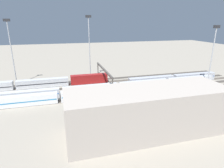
{
  "coord_description": "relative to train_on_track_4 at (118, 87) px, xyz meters",
  "views": [
    {
      "loc": [
        17.6,
        81.95,
        29.01
      ],
      "look_at": [
        -3.73,
        3.92,
        2.5
      ],
      "focal_mm": 30.35,
      "sensor_mm": 36.0,
      "label": 1
    }
  ],
  "objects": [
    {
      "name": "track_bed_3",
      "position": [
        5.6,
        -5.0,
        -1.94
      ],
      "size": [
        140.0,
        2.8,
        0.12
      ],
      "primitive_type": "cube",
      "color": "#4C443D",
      "rests_on": "ground_plane"
    },
    {
      "name": "train_on_track_4",
      "position": [
        0.0,
        0.0,
        0.0
      ],
      "size": [
        95.6,
        3.06,
        3.8
      ],
      "color": "#B7BABF",
      "rests_on": "ground_plane"
    },
    {
      "name": "track_bed_0",
      "position": [
        5.6,
        -20.0,
        -1.94
      ],
      "size": [
        140.0,
        2.8,
        0.12
      ],
      "primitive_type": "cube",
      "color": "#3D3833",
      "rests_on": "ground_plane"
    },
    {
      "name": "train_on_track_5",
      "position": [
        12.87,
        5.0,
        0.02
      ],
      "size": [
        71.4,
        3.06,
        3.8
      ],
      "color": "silver",
      "rests_on": "ground_plane"
    },
    {
      "name": "track_bed_5",
      "position": [
        5.6,
        5.0,
        -1.94
      ],
      "size": [
        140.0,
        2.8,
        0.12
      ],
      "primitive_type": "cube",
      "color": "#4C443D",
      "rests_on": "ground_plane"
    },
    {
      "name": "track_bed_1",
      "position": [
        5.6,
        -15.0,
        -1.94
      ],
      "size": [
        140.0,
        2.8,
        0.12
      ],
      "primitive_type": "cube",
      "color": "#4C443D",
      "rests_on": "ground_plane"
    },
    {
      "name": "track_bed_4",
      "position": [
        5.6,
        0.0,
        -1.94
      ],
      "size": [
        140.0,
        2.8,
        0.12
      ],
      "primitive_type": "cube",
      "color": "#3D3833",
      "rests_on": "ground_plane"
    },
    {
      "name": "train_on_track_1",
      "position": [
        34.35,
        -15.0,
        0.1
      ],
      "size": [
        66.4,
        3.06,
        4.4
      ],
      "color": "maroon",
      "rests_on": "ground_plane"
    },
    {
      "name": "light_mast_0",
      "position": [
        8.57,
        -22.87,
        18.07
      ],
      "size": [
        2.8,
        0.7,
        32.27
      ],
      "color": "#9EA0A5",
      "rests_on": "ground_plane"
    },
    {
      "name": "light_mast_1",
      "position": [
        -38.7,
        8.67,
        15.71
      ],
      "size": [
        2.8,
        0.7,
        27.9
      ],
      "color": "#9EA0A5",
      "rests_on": "ground_plane"
    },
    {
      "name": "signal_gantry",
      "position": [
        4.57,
        -7.5,
        5.55
      ],
      "size": [
        0.7,
        30.0,
        8.8
      ],
      "color": "#4C4742",
      "rests_on": "ground_plane"
    },
    {
      "name": "light_mast_2",
      "position": [
        44.96,
        -22.79,
        17.1
      ],
      "size": [
        2.8,
        0.7,
        30.47
      ],
      "color": "#9EA0A5",
      "rests_on": "ground_plane"
    },
    {
      "name": "train_on_track_3",
      "position": [
        -30.44,
        -5.0,
        0.03
      ],
      "size": [
        47.2,
        3.06,
        3.8
      ],
      "color": "#A8AAB2",
      "rests_on": "ground_plane"
    },
    {
      "name": "ground_plane",
      "position": [
        5.6,
        -7.5,
        -2.0
      ],
      "size": [
        400.0,
        400.0,
        0.0
      ],
      "primitive_type": "plane",
      "color": "gray"
    },
    {
      "name": "maintenance_shed",
      "position": [
        1.74,
        32.43,
        4.22
      ],
      "size": [
        43.53,
        14.22,
        12.45
      ],
      "primitive_type": "cube",
      "color": "#9E9389",
      "rests_on": "ground_plane"
    },
    {
      "name": "track_bed_2",
      "position": [
        5.6,
        -10.0,
        -1.94
      ],
      "size": [
        140.0,
        2.8,
        0.12
      ],
      "primitive_type": "cube",
      "color": "#3D3833",
      "rests_on": "ground_plane"
    }
  ]
}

